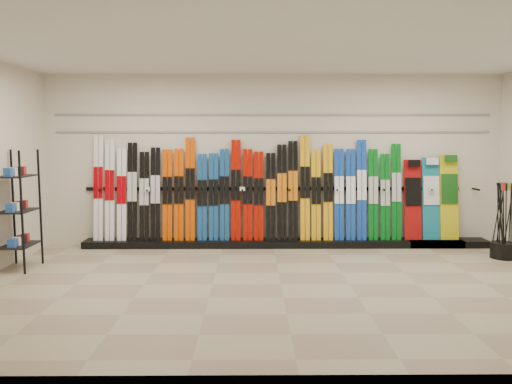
{
  "coord_description": "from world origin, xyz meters",
  "views": [
    {
      "loc": [
        -0.38,
        -6.31,
        1.88
      ],
      "look_at": [
        -0.31,
        1.0,
        1.1
      ],
      "focal_mm": 35.0,
      "sensor_mm": 36.0,
      "label": 1
    }
  ],
  "objects": [
    {
      "name": "slatwall_rail_1",
      "position": [
        0.0,
        2.48,
        2.3
      ],
      "size": [
        7.6,
        0.02,
        0.03
      ],
      "primitive_type": "cube",
      "color": "gray",
      "rests_on": "back_wall"
    },
    {
      "name": "accessory_rack",
      "position": [
        -3.75,
        0.82,
        0.86
      ],
      "size": [
        0.4,
        0.6,
        1.72
      ],
      "primitive_type": "cube",
      "color": "black",
      "rests_on": "floor"
    },
    {
      "name": "snowboards",
      "position": [
        2.78,
        2.35,
        0.84
      ],
      "size": [
        0.95,
        0.23,
        1.48
      ],
      "color": "#990C0C",
      "rests_on": "ski_rack_base"
    },
    {
      "name": "skis",
      "position": [
        -0.46,
        2.33,
        0.94
      ],
      "size": [
        5.37,
        0.24,
        1.83
      ],
      "color": "white",
      "rests_on": "ski_rack_base"
    },
    {
      "name": "ceiling",
      "position": [
        0.0,
        0.0,
        3.0
      ],
      "size": [
        8.0,
        8.0,
        0.0
      ],
      "primitive_type": "plane",
      "rotation": [
        3.14,
        0.0,
        0.0
      ],
      "color": "silver",
      "rests_on": "back_wall"
    },
    {
      "name": "pole_bin",
      "position": [
        3.6,
        1.39,
        0.12
      ],
      "size": [
        0.39,
        0.39,
        0.25
      ],
      "primitive_type": "cylinder",
      "color": "black",
      "rests_on": "floor"
    },
    {
      "name": "ski_rack_base",
      "position": [
        0.22,
        2.28,
        0.06
      ],
      "size": [
        8.0,
        0.4,
        0.12
      ],
      "primitive_type": "cube",
      "color": "black",
      "rests_on": "floor"
    },
    {
      "name": "back_wall",
      "position": [
        0.0,
        2.5,
        1.5
      ],
      "size": [
        8.0,
        0.0,
        8.0
      ],
      "primitive_type": "plane",
      "rotation": [
        1.57,
        0.0,
        0.0
      ],
      "color": "beige",
      "rests_on": "floor"
    },
    {
      "name": "ski_poles",
      "position": [
        3.57,
        1.38,
        0.61
      ],
      "size": [
        0.33,
        0.29,
        1.18
      ],
      "color": "black",
      "rests_on": "pole_bin"
    },
    {
      "name": "floor",
      "position": [
        0.0,
        0.0,
        0.0
      ],
      "size": [
        8.0,
        8.0,
        0.0
      ],
      "primitive_type": "plane",
      "color": "gray",
      "rests_on": "ground"
    },
    {
      "name": "slatwall_rail_0",
      "position": [
        0.0,
        2.48,
        2.0
      ],
      "size": [
        7.6,
        0.02,
        0.03
      ],
      "primitive_type": "cube",
      "color": "gray",
      "rests_on": "back_wall"
    }
  ]
}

